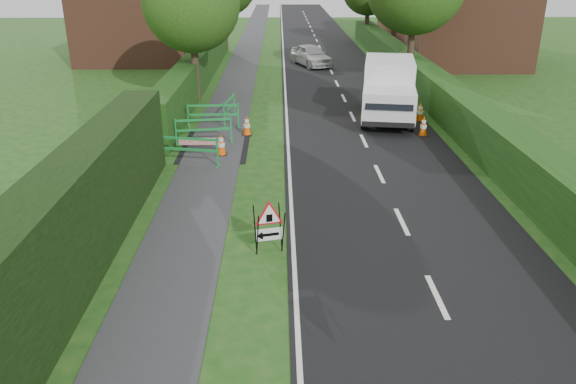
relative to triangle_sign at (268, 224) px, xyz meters
name	(u,v)px	position (x,y,z in m)	size (l,w,h in m)	color
ground	(316,328)	(0.94, -2.87, -0.77)	(120.00, 120.00, 0.00)	#174814
road_surface	(320,49)	(3.44, 32.13, -0.77)	(6.00, 90.00, 0.02)	black
footpath	(248,49)	(-2.06, 32.13, -0.77)	(2.00, 90.00, 0.02)	#2D2D30
hedge_west_near	(45,331)	(-4.06, -2.87, -0.77)	(1.10, 18.00, 2.50)	black
hedge_west_far	(200,84)	(-4.06, 19.13, -0.77)	(1.00, 24.00, 1.80)	#14380F
hedge_east	(438,111)	(7.44, 13.13, -0.77)	(1.20, 50.00, 1.50)	#14380F
house_west	(137,15)	(-9.06, 27.13, 2.12)	(7.50, 7.40, 7.88)	brown
house_east_a	(464,18)	(11.94, 25.13, 2.12)	(7.50, 7.40, 7.88)	brown
house_east_b	(426,2)	(12.94, 39.13, 2.12)	(7.50, 7.40, 7.88)	brown
tree_nw	(191,3)	(-3.66, 15.13, 3.71)	(4.40, 4.40, 6.70)	#2D2116
triangle_sign	(268,224)	(0.00, 0.00, 0.00)	(0.92, 0.92, 1.11)	black
works_van	(389,89)	(4.89, 11.94, 0.50)	(2.89, 5.51, 2.39)	silver
traffic_cone_0	(423,126)	(5.81, 9.28, -0.38)	(0.38, 0.38, 0.79)	black
traffic_cone_1	(420,112)	(6.19, 11.43, -0.38)	(0.38, 0.38, 0.79)	black
traffic_cone_2	(403,102)	(5.82, 13.19, -0.38)	(0.38, 0.38, 0.79)	black
traffic_cone_3	(221,144)	(-1.74, 7.11, -0.38)	(0.38, 0.38, 0.79)	black
traffic_cone_4	(247,125)	(-0.98, 9.51, -0.38)	(0.38, 0.38, 0.79)	black
ped_barrier_0	(188,147)	(-2.72, 6.08, -0.14)	(2.09, 0.75, 1.00)	#188637
ped_barrier_1	(203,128)	(-2.50, 8.38, -0.14)	(2.09, 0.61, 1.00)	#188637
ped_barrier_2	(213,113)	(-2.37, 10.54, -0.14)	(2.07, 0.40, 1.00)	#188637
ped_barrier_3	(230,107)	(-1.80, 11.51, -0.14)	(0.63, 2.09, 1.00)	#188637
redwhite_plank	(201,154)	(-2.48, 7.28, -0.77)	(1.50, 0.04, 0.25)	red
hatchback_car	(311,55)	(2.32, 24.78, -0.10)	(1.58, 3.92, 1.34)	silver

